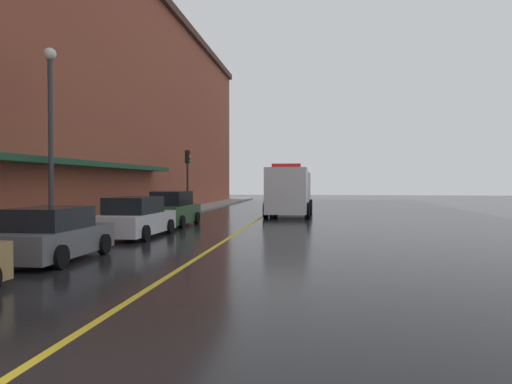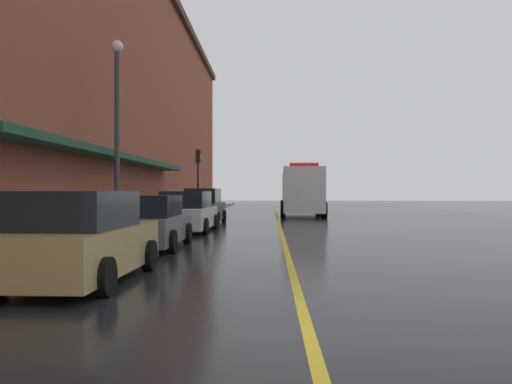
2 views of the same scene
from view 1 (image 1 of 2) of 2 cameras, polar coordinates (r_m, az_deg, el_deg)
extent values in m
plane|color=black|center=(29.74, 0.25, -3.22)|extent=(112.00, 112.00, 0.00)
cube|color=gray|center=(31.09, -11.19, -2.91)|extent=(2.40, 70.00, 0.15)
cube|color=gold|center=(29.74, 0.25, -3.21)|extent=(0.16, 70.00, 0.01)
cube|color=brown|center=(33.53, -23.64, 10.56)|extent=(11.85, 64.00, 15.60)
cube|color=#19472D|center=(22.95, -19.88, 3.15)|extent=(1.20, 22.40, 0.24)
cube|color=#595B60|center=(15.50, -22.44, -5.32)|extent=(1.83, 4.28, 0.76)
cube|color=black|center=(15.26, -22.85, -2.82)|extent=(1.65, 2.35, 0.62)
cylinder|color=black|center=(17.13, -22.93, -5.50)|extent=(0.22, 0.64, 0.64)
cylinder|color=black|center=(16.28, -17.25, -5.80)|extent=(0.22, 0.64, 0.64)
cylinder|color=black|center=(13.93, -21.81, -7.01)|extent=(0.22, 0.64, 0.64)
cube|color=silver|center=(20.91, -13.73, -3.51)|extent=(1.99, 4.73, 0.82)
cube|color=black|center=(20.65, -13.99, -1.50)|extent=(1.75, 2.62, 0.67)
cylinder|color=black|center=(22.63, -14.53, -3.83)|extent=(0.24, 0.65, 0.64)
cylinder|color=black|center=(21.96, -9.99, -3.97)|extent=(0.24, 0.65, 0.64)
cylinder|color=black|center=(20.01, -17.82, -4.51)|extent=(0.24, 0.65, 0.64)
cylinder|color=black|center=(19.24, -12.78, -4.71)|extent=(0.24, 0.65, 0.64)
cube|color=#2D5133|center=(25.87, -9.57, -2.51)|extent=(1.84, 4.41, 0.90)
cube|color=black|center=(25.62, -9.73, -0.72)|extent=(1.61, 2.44, 0.73)
cylinder|color=black|center=(27.45, -10.39, -2.94)|extent=(0.24, 0.65, 0.64)
cylinder|color=black|center=(26.92, -6.90, -3.00)|extent=(0.24, 0.65, 0.64)
cylinder|color=black|center=(24.92, -12.45, -3.36)|extent=(0.24, 0.65, 0.64)
cylinder|color=black|center=(24.34, -8.64, -3.46)|extent=(0.24, 0.65, 0.64)
cube|color=silver|center=(30.44, 3.55, 0.15)|extent=(2.58, 2.31, 2.87)
cube|color=silver|center=(34.64, 4.11, 0.09)|extent=(2.64, 5.55, 2.64)
cube|color=red|center=(30.45, 3.55, 3.08)|extent=(1.79, 0.63, 0.24)
cylinder|color=black|center=(30.49, 5.97, -2.17)|extent=(0.32, 1.00, 1.00)
cylinder|color=black|center=(30.70, 1.16, -2.14)|extent=(0.32, 1.00, 1.00)
cylinder|color=black|center=(33.93, 6.19, -1.83)|extent=(0.32, 1.00, 1.00)
cylinder|color=black|center=(34.11, 1.86, -1.81)|extent=(0.32, 1.00, 1.00)
cylinder|color=black|center=(36.15, 6.31, -1.64)|extent=(0.32, 1.00, 1.00)
cylinder|color=black|center=(36.32, 2.25, -1.63)|extent=(0.32, 1.00, 1.00)
cylinder|color=#33383D|center=(19.15, -22.75, 4.43)|extent=(0.18, 0.18, 6.50)
sphere|color=white|center=(19.66, -22.83, 14.58)|extent=(0.44, 0.44, 0.44)
cylinder|color=#232326|center=(34.00, -7.96, 0.45)|extent=(0.14, 0.14, 3.40)
cube|color=black|center=(34.04, -7.97, 4.07)|extent=(0.28, 0.36, 0.90)
sphere|color=red|center=(34.01, -7.71, 4.58)|extent=(0.16, 0.16, 0.16)
sphere|color=gold|center=(34.00, -7.71, 4.07)|extent=(0.16, 0.16, 0.16)
sphere|color=green|center=(33.98, -7.71, 3.57)|extent=(0.16, 0.16, 0.16)
camera|label=2|loc=(4.48, -107.15, -8.02)|focal=36.32mm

